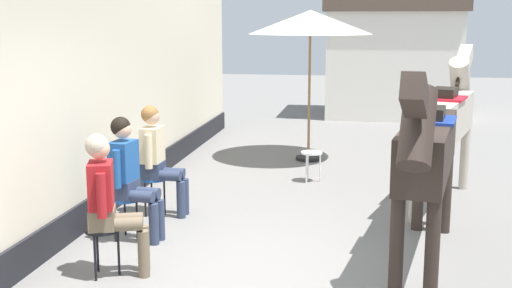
{
  "coord_description": "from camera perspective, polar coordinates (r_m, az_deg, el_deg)",
  "views": [
    {
      "loc": [
        0.84,
        -6.09,
        2.45
      ],
      "look_at": [
        -0.4,
        1.2,
        1.05
      ],
      "focal_mm": 46.91,
      "sensor_mm": 36.0,
      "label": 1
    }
  ],
  "objects": [
    {
      "name": "seated_visitor_middle",
      "position": [
        7.5,
        -10.76,
        -2.37
      ],
      "size": [
        0.61,
        0.49,
        1.39
      ],
      "color": "#194C99",
      "rests_on": "ground_plane"
    },
    {
      "name": "saddled_horse_far",
      "position": [
        9.19,
        15.93,
        2.23
      ],
      "size": [
        1.07,
        2.93,
        2.06
      ],
      "color": "#B2A899",
      "rests_on": "ground_plane"
    },
    {
      "name": "spare_stool_white",
      "position": [
        10.13,
        4.77,
        -1.0
      ],
      "size": [
        0.32,
        0.32,
        0.46
      ],
      "color": "white",
      "rests_on": "ground_plane"
    },
    {
      "name": "seated_visitor_far",
      "position": [
        8.4,
        -8.39,
        -0.89
      ],
      "size": [
        0.61,
        0.49,
        1.39
      ],
      "color": "#194C99",
      "rests_on": "ground_plane"
    },
    {
      "name": "saddled_horse_near",
      "position": [
        6.79,
        14.33,
        -0.57
      ],
      "size": [
        0.79,
        2.98,
        2.06
      ],
      "color": "#2D231E",
      "rests_on": "ground_plane"
    },
    {
      "name": "seated_visitor_near",
      "position": [
        6.49,
        -12.48,
        -4.49
      ],
      "size": [
        0.61,
        0.48,
        1.39
      ],
      "color": "black",
      "rests_on": "ground_plane"
    },
    {
      "name": "pub_facade_wall",
      "position": [
        8.36,
        -14.35,
        4.12
      ],
      "size": [
        0.34,
        14.0,
        3.4
      ],
      "color": "beige",
      "rests_on": "ground_plane"
    },
    {
      "name": "distant_cottage",
      "position": [
        17.28,
        11.61,
        8.33
      ],
      "size": [
        3.4,
        2.6,
        3.5
      ],
      "color": "silver",
      "rests_on": "ground_plane"
    },
    {
      "name": "ground_plane",
      "position": [
        9.45,
        4.23,
        -4.34
      ],
      "size": [
        40.0,
        40.0,
        0.0
      ],
      "primitive_type": "plane",
      "color": "slate"
    },
    {
      "name": "cafe_parasol",
      "position": [
        11.5,
        4.65,
        10.23
      ],
      "size": [
        2.1,
        2.1,
        2.58
      ],
      "color": "black",
      "rests_on": "ground_plane"
    }
  ]
}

